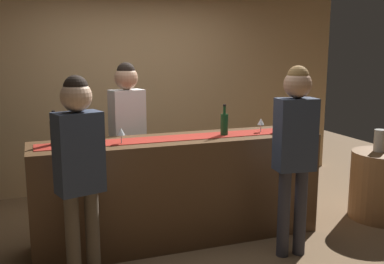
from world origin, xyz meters
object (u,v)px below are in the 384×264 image
wine_glass_far_end (277,122)px  customer_sipping (295,141)px  round_side_table (382,185)px  bartender (127,126)px  customer_browsing (79,161)px  wine_bottle_green (224,124)px  wine_bottle_amber (54,132)px  wine_glass_mid_counter (121,132)px  wine_glass_near_customer (261,122)px  vase_on_side_table (380,141)px

wine_glass_far_end → customer_sipping: (-0.17, -0.59, -0.06)m
customer_sipping → round_side_table: 1.64m
bartender → customer_browsing: 1.32m
wine_bottle_green → wine_bottle_amber: bearing=176.2°
wine_bottle_green → customer_sipping: 0.75m
wine_bottle_green → round_side_table: 1.97m
wine_glass_mid_counter → customer_sipping: 1.52m
wine_glass_mid_counter → round_side_table: 2.93m
bartender → round_side_table: bearing=150.9°
wine_glass_mid_counter → round_side_table: size_ratio=0.19×
wine_glass_near_customer → vase_on_side_table: bearing=-6.6°
wine_glass_far_end → customer_sipping: 0.62m
wine_glass_far_end → customer_browsing: bearing=-165.4°
wine_bottle_amber → customer_sipping: customer_sipping is taller
wine_bottle_green → bartender: bearing=143.9°
wine_bottle_amber → customer_browsing: customer_browsing is taller
customer_browsing → round_side_table: bearing=-9.9°
bartender → wine_glass_far_end: bearing=142.4°
wine_glass_mid_counter → customer_browsing: customer_browsing is taller
wine_glass_near_customer → wine_glass_mid_counter: same height
wine_glass_mid_counter → customer_browsing: 0.67m
wine_glass_near_customer → wine_bottle_green: bearing=-177.8°
wine_glass_mid_counter → wine_glass_near_customer: bearing=2.8°
customer_browsing → round_side_table: customer_browsing is taller
customer_browsing → vase_on_side_table: 3.25m
wine_bottle_amber → customer_browsing: bearing=-78.6°
bartender → customer_sipping: 1.74m
wine_bottle_green → round_side_table: size_ratio=0.41×
wine_bottle_green → wine_glass_mid_counter: wine_bottle_green is taller
wine_bottle_amber → customer_browsing: (0.14, -0.67, -0.11)m
wine_glass_mid_counter → bartender: bartender is taller
customer_sipping → round_side_table: bearing=24.2°
customer_browsing → wine_bottle_amber: bearing=84.9°
wine_glass_mid_counter → round_side_table: bearing=-2.9°
wine_glass_mid_counter → wine_glass_far_end: bearing=-0.0°
round_side_table → vase_on_side_table: 0.49m
wine_bottle_amber → bartender: (0.75, 0.50, -0.07)m
vase_on_side_table → customer_sipping: bearing=-160.4°
wine_glass_near_customer → wine_glass_mid_counter: bearing=-177.2°
bartender → customer_sipping: bartender is taller
wine_bottle_green → customer_sipping: size_ratio=0.18×
customer_sipping → wine_bottle_amber: bearing=166.0°
vase_on_side_table → wine_bottle_amber: bearing=175.8°
customer_sipping → vase_on_side_table: (1.40, 0.50, -0.19)m
wine_glass_far_end → customer_browsing: size_ratio=0.09×
wine_glass_far_end → round_side_table: wine_glass_far_end is taller
vase_on_side_table → wine_glass_far_end: bearing=175.8°
customer_sipping → vase_on_side_table: bearing=26.5°
bartender → customer_sipping: size_ratio=1.00×
wine_bottle_green → customer_browsing: size_ratio=0.18×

